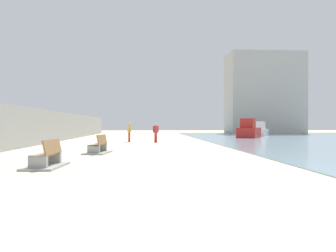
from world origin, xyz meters
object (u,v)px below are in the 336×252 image
bench_near (47,161)px  boat_far_right (261,131)px  person_standing (156,131)px  bench_far (98,149)px  boat_nearest (249,130)px  person_walking (129,131)px

bench_near → boat_far_right: (18.50, 30.77, 0.49)m
bench_near → person_standing: 16.21m
bench_near → bench_far: 5.66m
boat_far_right → boat_nearest: size_ratio=1.31×
bench_near → person_walking: bearing=83.2°
bench_near → boat_nearest: size_ratio=0.46×
bench_near → bench_far: (0.96, 5.58, 0.00)m
bench_far → person_standing: (3.27, 10.06, 0.72)m
person_walking → boat_far_right: boat_far_right is taller
bench_far → boat_nearest: boat_nearest is taller
bench_far → person_standing: person_standing is taller
bench_near → bench_far: same height
person_walking → person_standing: (2.25, -0.95, -0.01)m
bench_far → person_walking: size_ratio=1.33×
bench_far → person_walking: person_walking is taller
person_standing → bench_near: bearing=-105.1°
bench_near → boat_nearest: bearing=58.7°
bench_far → boat_nearest: 23.68m
bench_near → bench_far: bearing=80.2°
bench_near → person_standing: size_ratio=1.31×
person_walking → person_standing: 2.44m
bench_near → person_standing: (4.23, 15.64, 0.72)m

